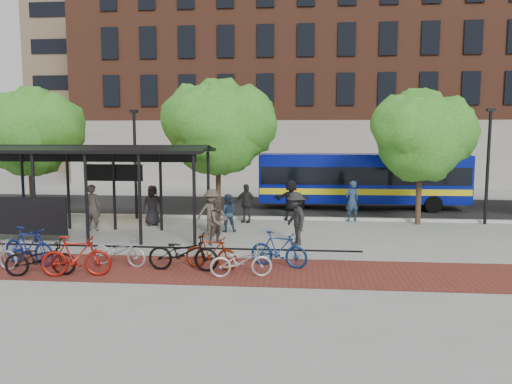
# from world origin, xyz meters

# --- Properties ---
(ground) EXTENTS (160.00, 160.00, 0.00)m
(ground) POSITION_xyz_m (0.00, 0.00, 0.00)
(ground) COLOR #9E9E99
(ground) RESTS_ON ground
(asphalt_street) EXTENTS (160.00, 8.00, 0.01)m
(asphalt_street) POSITION_xyz_m (0.00, 8.00, 0.01)
(asphalt_street) COLOR black
(asphalt_street) RESTS_ON ground
(curb) EXTENTS (160.00, 0.25, 0.12)m
(curb) POSITION_xyz_m (0.00, 4.00, 0.06)
(curb) COLOR #B7B7B2
(curb) RESTS_ON ground
(brick_strip) EXTENTS (24.00, 3.00, 0.01)m
(brick_strip) POSITION_xyz_m (-2.00, -5.00, 0.00)
(brick_strip) COLOR maroon
(brick_strip) RESTS_ON ground
(bike_rack_rail) EXTENTS (12.00, 0.05, 0.95)m
(bike_rack_rail) POSITION_xyz_m (-3.30, -4.10, 0.00)
(bike_rack_rail) COLOR black
(bike_rack_rail) RESTS_ON ground
(building_brick) EXTENTS (55.00, 14.00, 20.00)m
(building_brick) POSITION_xyz_m (10.00, 26.00, 10.00)
(building_brick) COLOR brown
(building_brick) RESTS_ON ground
(building_tower) EXTENTS (22.00, 22.00, 30.00)m
(building_tower) POSITION_xyz_m (-16.00, 40.00, 15.00)
(building_tower) COLOR #7A664C
(building_tower) RESTS_ON ground
(bus_shelter) EXTENTS (10.60, 3.07, 3.60)m
(bus_shelter) POSITION_xyz_m (-8.13, -0.48, 3.00)
(bus_shelter) COLOR black
(bus_shelter) RESTS_ON ground
(tree_a) EXTENTS (4.90, 4.00, 6.18)m
(tree_a) POSITION_xyz_m (-11.91, 3.35, 4.24)
(tree_a) COLOR #382619
(tree_a) RESTS_ON ground
(tree_b) EXTENTS (5.15, 4.20, 6.47)m
(tree_b) POSITION_xyz_m (-2.90, 3.35, 4.46)
(tree_b) COLOR #382619
(tree_b) RESTS_ON ground
(tree_c) EXTENTS (4.66, 3.80, 5.92)m
(tree_c) POSITION_xyz_m (6.09, 3.35, 4.05)
(tree_c) COLOR #382619
(tree_c) RESTS_ON ground
(lamp_post_left) EXTENTS (0.35, 0.20, 5.12)m
(lamp_post_left) POSITION_xyz_m (-7.00, 3.60, 2.75)
(lamp_post_left) COLOR black
(lamp_post_left) RESTS_ON ground
(lamp_post_right) EXTENTS (0.35, 0.20, 5.12)m
(lamp_post_right) POSITION_xyz_m (9.00, 3.60, 2.75)
(lamp_post_right) COLOR black
(lamp_post_right) RESTS_ON ground
(bus) EXTENTS (10.93, 2.77, 2.94)m
(bus) POSITION_xyz_m (4.01, 7.71, 1.69)
(bus) COLOR #071286
(bus) RESTS_ON ground
(bike_3) EXTENTS (2.05, 1.12, 1.19)m
(bike_3) POSITION_xyz_m (-7.52, -4.91, 0.59)
(bike_3) COLOR navy
(bike_3) RESTS_ON ground
(bike_4) EXTENTS (2.05, 1.05, 1.03)m
(bike_4) POSITION_xyz_m (-6.55, -6.02, 0.51)
(bike_4) COLOR black
(bike_4) RESTS_ON ground
(bike_5) EXTENTS (2.03, 0.88, 1.18)m
(bike_5) POSITION_xyz_m (-5.51, -5.99, 0.59)
(bike_5) COLOR maroon
(bike_5) RESTS_ON ground
(bike_6) EXTENTS (1.92, 1.00, 0.96)m
(bike_6) POSITION_xyz_m (-4.71, -4.79, 0.48)
(bike_6) COLOR #ADADAF
(bike_6) RESTS_ON ground
(bike_8) EXTENTS (2.14, 0.82, 1.11)m
(bike_8) POSITION_xyz_m (-2.64, -5.11, 0.55)
(bike_8) COLOR black
(bike_8) RESTS_ON ground
(bike_9) EXTENTS (1.77, 0.88, 1.02)m
(bike_9) POSITION_xyz_m (-1.85, -4.87, 0.51)
(bike_9) COLOR maroon
(bike_9) RESTS_ON ground
(bike_10) EXTENTS (1.85, 0.94, 0.93)m
(bike_10) POSITION_xyz_m (-0.86, -5.59, 0.46)
(bike_10) COLOR #B7B7BA
(bike_10) RESTS_ON ground
(bike_11) EXTENTS (1.89, 1.02, 1.09)m
(bike_11) POSITION_xyz_m (0.16, -4.44, 0.55)
(bike_11) COLOR navy
(bike_11) RESTS_ON ground
(pedestrian_0) EXTENTS (1.02, 0.87, 1.78)m
(pedestrian_0) POSITION_xyz_m (-5.71, 1.96, 0.89)
(pedestrian_0) COLOR black
(pedestrian_0) RESTS_ON ground
(pedestrian_1) EXTENTS (0.74, 0.52, 1.94)m
(pedestrian_1) POSITION_xyz_m (-7.83, 0.51, 0.97)
(pedestrian_1) COLOR #413934
(pedestrian_1) RESTS_ON ground
(pedestrian_2) EXTENTS (0.86, 0.73, 1.57)m
(pedestrian_2) POSITION_xyz_m (-2.22, 0.82, 0.78)
(pedestrian_2) COLOR #20354C
(pedestrian_2) RESTS_ON ground
(pedestrian_3) EXTENTS (1.32, 0.95, 1.84)m
(pedestrian_3) POSITION_xyz_m (-2.73, 0.08, 0.92)
(pedestrian_3) COLOR #50463B
(pedestrian_3) RESTS_ON ground
(pedestrian_4) EXTENTS (1.11, 0.74, 1.76)m
(pedestrian_4) POSITION_xyz_m (-1.69, 3.04, 0.88)
(pedestrian_4) COLOR #2A2A2A
(pedestrian_4) RESTS_ON ground
(pedestrian_5) EXTENTS (1.77, 0.61, 1.90)m
(pedestrian_5) POSITION_xyz_m (0.34, 3.80, 0.95)
(pedestrian_5) COLOR black
(pedestrian_5) RESTS_ON ground
(pedestrian_7) EXTENTS (0.81, 0.69, 1.88)m
(pedestrian_7) POSITION_xyz_m (3.13, 3.77, 0.94)
(pedestrian_7) COLOR navy
(pedestrian_7) RESTS_ON ground
(pedestrian_8) EXTENTS (1.01, 1.02, 1.66)m
(pedestrian_8) POSITION_xyz_m (-2.19, -1.50, 0.83)
(pedestrian_8) COLOR #50433B
(pedestrian_8) RESTS_ON ground
(pedestrian_9) EXTENTS (1.15, 1.44, 1.94)m
(pedestrian_9) POSITION_xyz_m (0.62, -1.35, 0.97)
(pedestrian_9) COLOR black
(pedestrian_9) RESTS_ON ground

